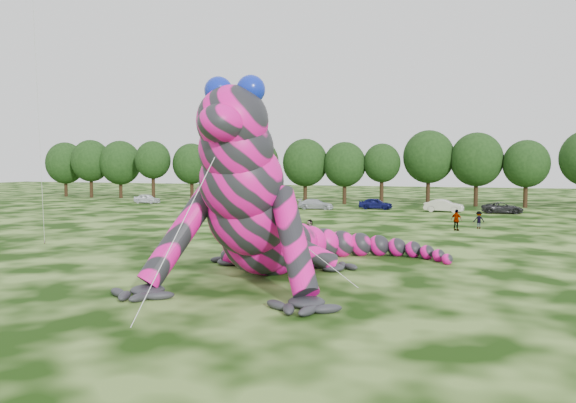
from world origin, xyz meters
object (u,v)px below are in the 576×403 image
(flying_kite, at_px, (33,10))
(spectator_0, at_px, (243,224))
(tree_5, at_px, (228,169))
(tree_6, at_px, (257,171))
(tree_4, at_px, (192,172))
(spectator_3, at_px, (457,220))
(tree_1, at_px, (91,169))
(car_5, at_px, (444,206))
(tree_3, at_px, (153,170))
(tree_10, at_px, (428,168))
(tree_0, at_px, (65,169))
(tree_11, at_px, (476,169))
(car_6, at_px, (502,208))
(tree_12, at_px, (526,174))
(car_0, at_px, (147,199))
(car_1, at_px, (203,201))
(tree_2, at_px, (120,169))
(inflatable_gecko, at_px, (269,182))
(spectator_5, at_px, (310,230))
(car_4, at_px, (376,204))
(tree_7, at_px, (305,171))
(car_3, at_px, (316,204))
(tree_9, at_px, (382,174))
(spectator_2, at_px, (479,220))
(spectator_1, at_px, (224,217))
(tree_8, at_px, (345,173))
(car_2, at_px, (253,203))

(flying_kite, height_order, spectator_0, flying_kite)
(tree_5, bearing_deg, tree_6, -17.46)
(tree_4, relative_size, spectator_3, 4.81)
(tree_1, bearing_deg, car_5, -10.05)
(tree_3, bearing_deg, tree_10, 2.01)
(tree_0, xyz_separation_m, tree_11, (68.34, -1.04, 0.28))
(tree_11, relative_size, car_6, 2.15)
(tree_12, bearing_deg, tree_10, 176.20)
(car_0, distance_m, car_1, 10.12)
(tree_2, height_order, tree_11, tree_11)
(inflatable_gecko, height_order, tree_4, inflatable_gecko)
(car_6, xyz_separation_m, spectator_5, (-15.46, -28.84, 0.15))
(car_4, bearing_deg, spectator_5, -176.83)
(tree_7, bearing_deg, car_3, -66.71)
(tree_2, xyz_separation_m, tree_10, (50.41, -0.18, 0.43))
(tree_3, xyz_separation_m, car_0, (3.67, -7.78, -4.04))
(tree_0, distance_m, tree_5, 31.44)
(car_0, xyz_separation_m, car_3, (26.25, -2.45, -0.02))
(tree_2, bearing_deg, tree_10, -0.21)
(inflatable_gecko, relative_size, car_6, 4.24)
(tree_0, bearing_deg, tree_7, -3.13)
(flying_kite, distance_m, car_0, 48.55)
(flying_kite, distance_m, tree_9, 53.65)
(tree_2, bearing_deg, spectator_5, -41.90)
(tree_10, distance_m, spectator_0, 39.88)
(car_0, relative_size, car_1, 1.07)
(tree_11, bearing_deg, car_6, -74.28)
(tree_4, xyz_separation_m, spectator_2, (43.42, -27.67, -3.74))
(tree_9, xyz_separation_m, tree_12, (18.95, 0.39, 0.15))
(tree_4, height_order, tree_7, tree_7)
(flying_kite, xyz_separation_m, tree_12, (33.53, 50.77, -11.13))
(tree_2, relative_size, spectator_1, 5.43)
(inflatable_gecko, height_order, car_6, inflatable_gecko)
(tree_8, relative_size, car_6, 1.91)
(car_2, xyz_separation_m, spectator_1, (5.49, -21.25, 0.24))
(car_4, bearing_deg, car_5, -96.70)
(tree_5, distance_m, spectator_3, 46.05)
(tree_0, distance_m, car_5, 65.72)
(tree_9, distance_m, spectator_0, 37.05)
(tree_0, bearing_deg, tree_9, -1.95)
(tree_0, relative_size, tree_8, 1.06)
(car_1, bearing_deg, spectator_5, -144.22)
(spectator_0, bearing_deg, car_2, 20.32)
(flying_kite, height_order, tree_6, flying_kite)
(car_4, height_order, spectator_3, spectator_3)
(tree_2, relative_size, car_0, 2.40)
(car_2, xyz_separation_m, car_3, (8.62, 0.05, 0.01))
(car_2, bearing_deg, tree_2, 60.52)
(car_1, bearing_deg, inflatable_gecko, -152.80)
(tree_7, bearing_deg, spectator_3, -51.90)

